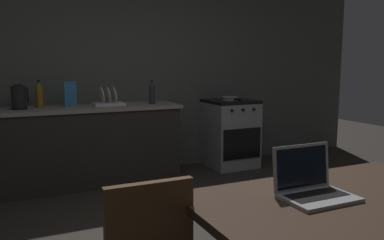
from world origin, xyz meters
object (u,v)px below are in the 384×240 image
dining_table (344,213)px  bottle_b (39,95)px  laptop (313,187)px  bottle (152,93)px  cereal_box (70,94)px  electric_kettle (19,97)px  dish_rack (108,101)px  stove_oven (230,133)px  frying_pan (231,98)px

dining_table → bottle_b: size_ratio=4.66×
laptop → bottle: (0.30, 3.06, 0.21)m
dining_table → cereal_box: cereal_box is taller
electric_kettle → cereal_box: cereal_box is taller
electric_kettle → dish_rack: (0.93, -0.00, -0.08)m
cereal_box → dish_rack: cereal_box is taller
electric_kettle → bottle_b: bearing=21.2°
bottle → laptop: bearing=-95.6°
dining_table → bottle_b: 3.44m
electric_kettle → dish_rack: bearing=-0.0°
stove_oven → frying_pan: frying_pan is taller
dining_table → frying_pan: bearing=68.2°
laptop → stove_oven: bearing=77.2°
stove_oven → bottle_b: bottle_b is taller
bottle_b → cereal_box: bearing=-10.9°
stove_oven → laptop: (-1.40, -3.11, 0.36)m
dining_table → stove_oven: bearing=68.2°
stove_oven → dish_rack: 1.68m
stove_oven → dish_rack: bearing=179.9°
stove_oven → dish_rack: dish_rack is taller
stove_oven → dining_table: 3.43m
frying_pan → dish_rack: bearing=178.9°
laptop → frying_pan: size_ratio=0.80×
dining_table → dish_rack: dish_rack is taller
stove_oven → dining_table: size_ratio=0.64×
electric_kettle → cereal_box: 0.52m
stove_oven → bottle_b: 2.40m
dining_table → bottle_b: bearing=108.0°
laptop → bottle_b: size_ratio=1.08×
dining_table → electric_kettle: (-1.27, 3.18, 0.32)m
laptop → dish_rack: bearing=105.3°
stove_oven → dish_rack: size_ratio=2.60×
dining_table → dish_rack: bearing=96.0°
cereal_box → dish_rack: 0.42m
stove_oven → cereal_box: bearing=179.4°
dining_table → bottle_b: bottle_b is taller
cereal_box → laptop: bearing=-78.8°
laptop → dish_rack: (-0.21, 3.11, 0.13)m
cereal_box → bottle_b: 0.32m
bottle → cereal_box: size_ratio=1.00×
frying_pan → bottle: bearing=-178.9°
bottle → bottle_b: bearing=174.0°
bottle → electric_kettle: bearing=178.0°
stove_oven → bottle: bearing=-177.5°
frying_pan → laptop: bearing=-114.2°
bottle → dish_rack: (-0.50, 0.05, -0.08)m
laptop → frying_pan: 3.38m
bottle → stove_oven: bearing=2.5°
electric_kettle → frying_pan: size_ratio=0.64×
frying_pan → dish_rack: (-1.59, 0.03, 0.02)m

